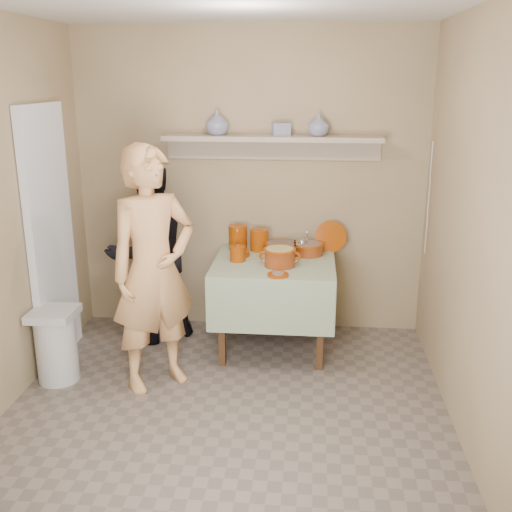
# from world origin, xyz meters

# --- Properties ---
(ground) EXTENTS (3.50, 3.50, 0.00)m
(ground) POSITION_xyz_m (0.00, 0.00, 0.00)
(ground) COLOR #6C5F55
(ground) RESTS_ON ground
(tile_panel) EXTENTS (0.06, 0.70, 2.00)m
(tile_panel) POSITION_xyz_m (-1.46, 0.95, 1.00)
(tile_panel) COLOR silver
(tile_panel) RESTS_ON ground
(plate_stack_a) EXTENTS (0.16, 0.16, 0.21)m
(plate_stack_a) POSITION_xyz_m (-0.08, 1.56, 0.87)
(plate_stack_a) COLOR #7F3008
(plate_stack_a) RESTS_ON serving_table
(plate_stack_b) EXTENTS (0.16, 0.16, 0.19)m
(plate_stack_b) POSITION_xyz_m (0.10, 1.54, 0.85)
(plate_stack_b) COLOR #7F3008
(plate_stack_b) RESTS_ON serving_table
(bowl_stack) EXTENTS (0.13, 0.13, 0.13)m
(bowl_stack) POSITION_xyz_m (-0.04, 1.22, 0.82)
(bowl_stack) COLOR #7F3008
(bowl_stack) RESTS_ON serving_table
(empty_bowl) EXTENTS (0.16, 0.16, 0.05)m
(empty_bowl) POSITION_xyz_m (-0.04, 1.37, 0.78)
(empty_bowl) COLOR #7F3008
(empty_bowl) RESTS_ON serving_table
(propped_lid) EXTENTS (0.27, 0.07, 0.27)m
(propped_lid) POSITION_xyz_m (0.71, 1.60, 0.88)
(propped_lid) COLOR #7F3008
(propped_lid) RESTS_ON serving_table
(vase_right) EXTENTS (0.22, 0.22, 0.18)m
(vase_right) POSITION_xyz_m (0.58, 1.62, 1.81)
(vase_right) COLOR navy
(vase_right) RESTS_ON wall_shelf
(vase_left) EXTENTS (0.22, 0.22, 0.20)m
(vase_left) POSITION_xyz_m (-0.25, 1.63, 1.82)
(vase_left) COLOR navy
(vase_left) RESTS_ON wall_shelf
(ceramic_box) EXTENTS (0.17, 0.14, 0.10)m
(ceramic_box) POSITION_xyz_m (0.27, 1.64, 1.77)
(ceramic_box) COLOR navy
(ceramic_box) RESTS_ON wall_shelf
(person_cook) EXTENTS (0.76, 0.74, 1.76)m
(person_cook) POSITION_xyz_m (-0.56, 0.57, 0.88)
(person_cook) COLOR tan
(person_cook) RESTS_ON ground
(person_helper) EXTENTS (0.94, 0.91, 1.52)m
(person_helper) POSITION_xyz_m (-0.81, 1.37, 0.76)
(person_helper) COLOR black
(person_helper) RESTS_ON ground
(room_shell) EXTENTS (3.04, 3.54, 2.62)m
(room_shell) POSITION_xyz_m (0.00, 0.00, 1.61)
(room_shell) COLOR tan
(room_shell) RESTS_ON ground
(serving_table) EXTENTS (0.97, 0.97, 0.76)m
(serving_table) POSITION_xyz_m (0.25, 1.28, 0.64)
(serving_table) COLOR #4C2D16
(serving_table) RESTS_ON ground
(cazuela_meat_a) EXTENTS (0.30, 0.30, 0.10)m
(cazuela_meat_a) POSITION_xyz_m (0.30, 1.45, 0.82)
(cazuela_meat_a) COLOR #682209
(cazuela_meat_a) RESTS_ON serving_table
(cazuela_meat_b) EXTENTS (0.28, 0.28, 0.10)m
(cazuela_meat_b) POSITION_xyz_m (0.51, 1.46, 0.82)
(cazuela_meat_b) COLOR #682209
(cazuela_meat_b) RESTS_ON serving_table
(ladle) EXTENTS (0.08, 0.26, 0.19)m
(ladle) POSITION_xyz_m (0.47, 1.44, 0.87)
(ladle) COLOR silver
(ladle) RESTS_ON cazuela_meat_b
(cazuela_rice) EXTENTS (0.33, 0.25, 0.14)m
(cazuela_rice) POSITION_xyz_m (0.30, 1.12, 0.85)
(cazuela_rice) COLOR #682209
(cazuela_rice) RESTS_ON serving_table
(front_plate) EXTENTS (0.16, 0.16, 0.03)m
(front_plate) POSITION_xyz_m (0.30, 0.88, 0.77)
(front_plate) COLOR #7F3008
(front_plate) RESTS_ON serving_table
(wall_shelf) EXTENTS (1.80, 0.25, 0.21)m
(wall_shelf) POSITION_xyz_m (0.20, 1.65, 1.67)
(wall_shelf) COLOR tan
(wall_shelf) RESTS_ON room_shell
(trash_bin) EXTENTS (0.32, 0.32, 0.56)m
(trash_bin) POSITION_xyz_m (-1.32, 0.55, 0.28)
(trash_bin) COLOR silver
(trash_bin) RESTS_ON ground
(electrical_cord) EXTENTS (0.01, 0.05, 0.90)m
(electrical_cord) POSITION_xyz_m (1.47, 1.48, 1.25)
(electrical_cord) COLOR silver
(electrical_cord) RESTS_ON wall_shelf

